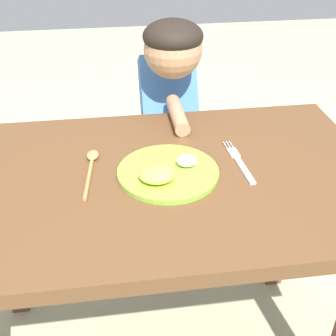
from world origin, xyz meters
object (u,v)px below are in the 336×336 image
(person, at_px, (169,132))
(fork, at_px, (240,162))
(plate, at_px, (168,173))
(spoon, at_px, (91,164))

(person, bearing_deg, fork, 105.31)
(plate, xyz_separation_m, spoon, (-0.20, 0.08, -0.01))
(plate, relative_size, person, 0.26)
(fork, relative_size, person, 0.21)
(spoon, bearing_deg, person, -26.63)
(plate, bearing_deg, fork, 10.13)
(plate, relative_size, fork, 1.22)
(spoon, relative_size, person, 0.22)
(fork, bearing_deg, spoon, 80.30)
(plate, distance_m, fork, 0.21)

